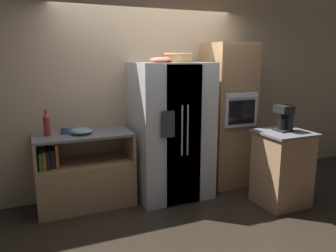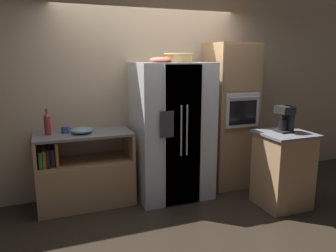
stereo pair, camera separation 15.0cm
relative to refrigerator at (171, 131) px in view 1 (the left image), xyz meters
name	(u,v)px [view 1 (the left image)]	position (x,y,z in m)	size (l,w,h in m)	color
ground_plane	(161,197)	(-0.18, -0.06, -0.90)	(20.00, 20.00, 0.00)	black
wall_back	(148,91)	(-0.18, 0.42, 0.50)	(12.00, 0.06, 2.80)	tan
counter_left	(85,179)	(-1.15, 0.11, -0.55)	(1.18, 0.56, 0.94)	#A87F56
refrigerator	(171,131)	(0.00, 0.00, 0.00)	(0.97, 0.81, 1.79)	silver
wall_oven	(228,115)	(0.93, 0.08, 0.13)	(0.63, 0.68, 2.05)	#A87F56
island_counter	(282,168)	(1.17, -0.82, -0.42)	(0.62, 0.59, 0.95)	#A87F56
wicker_basket	(178,57)	(0.08, -0.02, 0.96)	(0.38, 0.38, 0.11)	tan
fruit_bowl	(160,60)	(-0.18, -0.06, 0.93)	(0.26, 0.26, 0.07)	#DB664C
bottle_tall	(47,124)	(-1.55, 0.16, 0.18)	(0.08, 0.08, 0.32)	maroon
mug	(65,131)	(-1.34, 0.19, 0.08)	(0.12, 0.09, 0.08)	#384C7A
mixing_bowl	(82,131)	(-1.16, 0.10, 0.08)	(0.27, 0.27, 0.08)	#668C99
coffee_maker	(285,117)	(1.19, -0.79, 0.23)	(0.17, 0.20, 0.32)	black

